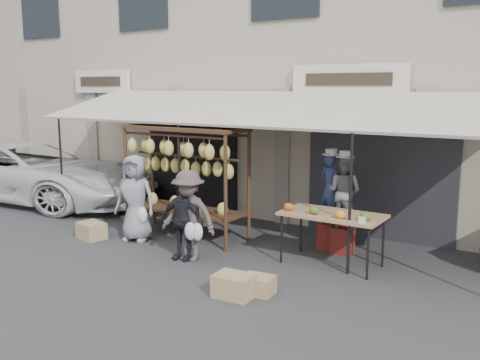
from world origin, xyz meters
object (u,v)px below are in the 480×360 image
object	(u,v)px
vendor_right	(344,191)
van	(22,157)
crate_far	(91,231)
customer_left	(135,198)
crate_near_b	(258,285)
crate_near_a	(234,286)
produce_table	(331,216)
customer_mid	(182,221)
vendor_left	(330,188)
customer_right	(189,215)
banana_rack	(184,160)

from	to	relation	value
vendor_right	van	world-z (taller)	van
vendor_right	crate_far	size ratio (longest dim) A/B	2.40
van	crate_far	bearing A→B (deg)	-115.42
customer_left	crate_near_b	xyz separation A→B (m)	(3.48, -1.08, -0.72)
crate_near_a	crate_near_b	world-z (taller)	crate_near_a
crate_far	van	xyz separation A→B (m)	(-4.58, 1.69, 0.99)
produce_table	customer_left	xyz separation A→B (m)	(-3.84, -0.70, -0.01)
produce_table	customer_mid	xyz separation A→B (m)	(-2.32, -1.11, -0.17)
customer_left	crate_far	bearing A→B (deg)	-168.77
vendor_left	crate_far	size ratio (longest dim) A/B	2.41
produce_table	vendor_right	bearing A→B (deg)	96.95
customer_mid	van	xyz separation A→B (m)	(-6.92, 1.69, 0.46)
produce_table	customer_mid	distance (m)	2.58
produce_table	van	world-z (taller)	van
customer_right	produce_table	bearing A→B (deg)	18.09
crate_near_b	crate_far	xyz separation A→B (m)	(-4.31, 0.66, 0.03)
customer_mid	vendor_left	bearing A→B (deg)	36.24
customer_right	crate_far	size ratio (longest dim) A/B	2.90
banana_rack	crate_near_b	distance (m)	3.64
customer_left	customer_right	size ratio (longest dim) A/B	1.07
produce_table	customer_right	bearing A→B (deg)	-153.89
customer_left	crate_far	xyz separation A→B (m)	(-0.83, -0.42, -0.69)
banana_rack	crate_far	xyz separation A→B (m)	(-1.48, -1.13, -1.41)
customer_left	customer_mid	xyz separation A→B (m)	(1.51, -0.42, -0.16)
banana_rack	produce_table	world-z (taller)	banana_rack
banana_rack	produce_table	xyz separation A→B (m)	(3.19, -0.02, -0.71)
banana_rack	vendor_left	xyz separation A→B (m)	(2.78, 0.85, -0.42)
banana_rack	van	bearing A→B (deg)	174.69
customer_left	customer_right	world-z (taller)	customer_left
produce_table	vendor_left	size ratio (longest dim) A/B	1.29
vendor_right	customer_left	world-z (taller)	vendor_right
crate_near_a	produce_table	bearing A→B (deg)	73.82
crate_far	van	bearing A→B (deg)	159.69
customer_mid	customer_right	bearing A→B (deg)	5.43
crate_far	banana_rack	bearing A→B (deg)	37.41
customer_right	crate_near_a	xyz separation A→B (m)	(1.60, -0.98, -0.63)
vendor_right	van	bearing A→B (deg)	4.93
produce_table	van	distance (m)	9.27
vendor_right	customer_mid	xyz separation A→B (m)	(-2.23, -1.86, -0.45)
van	produce_table	bearing A→B (deg)	-98.71
vendor_right	crate_near_b	bearing A→B (deg)	87.77
crate_near_a	crate_far	bearing A→B (deg)	166.91
vendor_left	customer_left	bearing A→B (deg)	41.94
banana_rack	produce_table	bearing A→B (deg)	-0.33
produce_table	crate_far	distance (m)	4.85
banana_rack	van	size ratio (longest dim) A/B	0.47
vendor_left	van	xyz separation A→B (m)	(-8.83, -0.29, -0.00)
crate_near_a	vendor_right	bearing A→B (deg)	79.79
crate_near_a	crate_near_b	size ratio (longest dim) A/B	1.22
customer_left	crate_far	distance (m)	1.16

